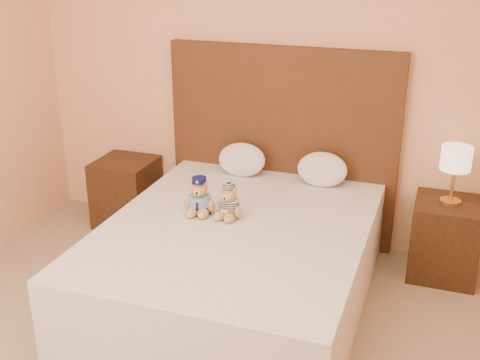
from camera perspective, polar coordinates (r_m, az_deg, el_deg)
name	(u,v)px	position (r m, az deg, el deg)	size (l,w,h in m)	color
room_walls	(179,36)	(2.72, -5.85, 13.39)	(4.04, 4.52, 2.72)	#F1B083
bed	(237,263)	(3.89, -0.33, -7.89)	(1.60, 2.00, 0.55)	white
headboard	(281,146)	(4.58, 3.94, 3.26)	(1.75, 0.08, 1.50)	#4C2B16
nightstand_left	(127,192)	(5.03, -10.71, -1.14)	(0.45, 0.45, 0.55)	#3C2513
nightstand_right	(445,239)	(4.42, 18.86, -5.30)	(0.45, 0.45, 0.55)	#3C2513
lamp	(456,161)	(4.20, 19.79, 1.69)	(0.20, 0.20, 0.40)	gold
teddy_police	(200,196)	(3.87, -3.85, -1.50)	(0.21, 0.20, 0.25)	#B57B46
teddy_prisoner	(229,202)	(3.81, -1.06, -2.07)	(0.20, 0.19, 0.22)	#B57B46
pillow_left	(242,158)	(4.51, 0.16, 2.08)	(0.37, 0.24, 0.26)	white
pillow_right	(322,168)	(4.36, 7.80, 1.14)	(0.36, 0.23, 0.26)	white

